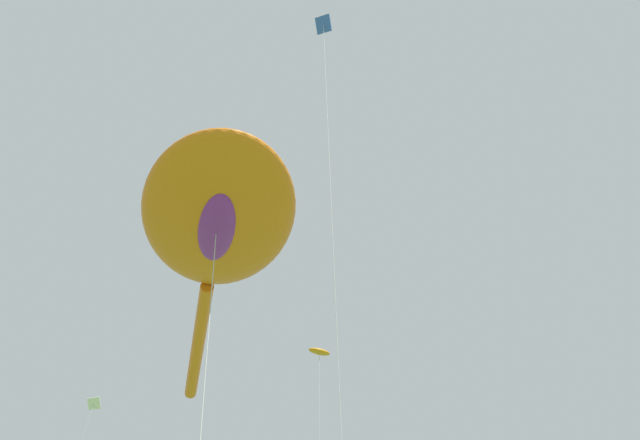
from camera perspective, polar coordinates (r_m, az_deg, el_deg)
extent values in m
ellipsoid|color=orange|center=(19.46, -7.61, 0.45)|extent=(6.78, 6.78, 1.08)
cylinder|color=orange|center=(24.02, -9.11, -9.20)|extent=(4.51, 4.51, 0.39)
ellipsoid|color=purple|center=(19.14, -7.74, -0.62)|extent=(2.44, 2.44, 0.39)
ellipsoid|color=orange|center=(30.75, -0.05, -9.82)|extent=(1.08, 0.97, 0.38)
cube|color=blue|center=(28.75, 0.25, 14.42)|extent=(0.47, 0.75, 0.65)
cylinder|color=#B2B2B7|center=(18.88, 1.15, -5.61)|extent=(0.74, 1.11, 25.53)
cube|color=white|center=(39.90, -16.54, -13.01)|extent=(0.70, 0.69, 0.52)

